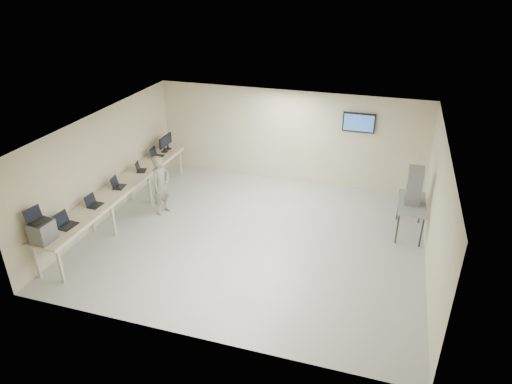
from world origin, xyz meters
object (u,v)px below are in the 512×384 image
(workbench, at_px, (121,188))
(side_table, at_px, (412,206))
(equipment_box, at_px, (42,232))
(soldier, at_px, (161,185))

(workbench, relative_size, side_table, 4.33)
(workbench, relative_size, equipment_box, 13.30)
(soldier, height_order, side_table, soldier)
(soldier, relative_size, side_table, 1.17)
(side_table, bearing_deg, equipment_box, -150.46)
(soldier, bearing_deg, equipment_box, 176.42)
(workbench, relative_size, soldier, 3.70)
(equipment_box, bearing_deg, workbench, 91.50)
(workbench, xyz_separation_m, equipment_box, (-0.06, -2.75, 0.30))
(equipment_box, height_order, soldier, soldier)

